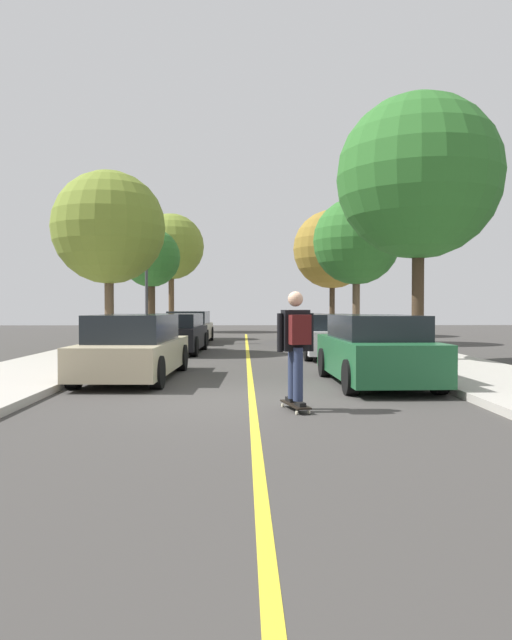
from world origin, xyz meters
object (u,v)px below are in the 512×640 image
(parked_car_right_far, at_px, (305,328))
(street_tree_left_near, at_px, (151,258))
(parked_car_right_near, at_px, (329,335))
(skateboard, at_px, (295,405))
(street_tree_left_far, at_px, (171,247))
(parked_car_left_far, at_px, (189,327))
(parked_car_right_nearest, at_px, (376,350))
(street_tree_left_nearest, at_px, (109,228))
(parked_car_left_nearest, at_px, (134,348))
(street_tree_right_near, at_px, (356,242))
(fire_hydrant, at_px, (115,343))
(streetlamp, at_px, (146,268))
(street_tree_right_far, at_px, (332,249))
(parked_car_left_near, at_px, (174,333))
(street_tree_right_nearest, at_px, (419,177))
(skateboarder, at_px, (296,340))

(parked_car_right_far, height_order, street_tree_left_near, street_tree_left_near)
(parked_car_right_near, xyz_separation_m, skateboard, (-1.89, -9.44, -0.59))
(street_tree_left_far, bearing_deg, skateboard, -79.19)
(parked_car_left_far, bearing_deg, parked_car_right_nearest, -69.99)
(street_tree_left_nearest, bearing_deg, parked_car_right_nearest, -47.70)
(parked_car_left_nearest, bearing_deg, skateboard, -51.40)
(parked_car_right_nearest, height_order, skateboard, parked_car_right_nearest)
(street_tree_right_near, bearing_deg, parked_car_right_far, 161.62)
(parked_car_right_nearest, relative_size, street_tree_right_near, 0.70)
(parked_car_left_nearest, xyz_separation_m, street_tree_right_near, (7.15, 11.83, 3.64))
(fire_hydrant, distance_m, skateboard, 9.99)
(streetlamp, relative_size, skateboard, 6.16)
(parked_car_left_nearest, relative_size, parked_car_right_nearest, 1.12)
(street_tree_right_far, bearing_deg, parked_car_left_near, -122.30)
(parked_car_left_nearest, height_order, street_tree_right_near, street_tree_right_near)
(parked_car_left_far, height_order, streetlamp, streetlamp)
(parked_car_left_far, relative_size, parked_car_right_nearest, 1.10)
(streetlamp, bearing_deg, street_tree_right_nearest, -45.71)
(parked_car_left_nearest, bearing_deg, street_tree_right_near, 58.85)
(parked_car_right_nearest, distance_m, street_tree_left_far, 26.08)
(parked_car_left_near, bearing_deg, parked_car_left_far, 90.02)
(street_tree_right_nearest, distance_m, fire_hydrant, 9.96)
(parked_car_left_near, distance_m, fire_hydrant, 2.80)
(parked_car_left_nearest, relative_size, parked_car_right_far, 1.06)
(street_tree_left_nearest, bearing_deg, fire_hydrant, -72.95)
(street_tree_left_near, bearing_deg, parked_car_left_near, -76.00)
(parked_car_right_nearest, bearing_deg, skateboard, -122.87)
(street_tree_right_near, bearing_deg, parked_car_right_nearest, -99.25)
(parked_car_left_near, relative_size, street_tree_left_far, 0.60)
(fire_hydrant, distance_m, streetlamp, 7.85)
(parked_car_left_nearest, bearing_deg, parked_car_right_nearest, -11.78)
(parked_car_left_nearest, xyz_separation_m, skateboard, (3.17, -3.97, -0.60))
(street_tree_right_far, bearing_deg, skateboarder, -100.01)
(parked_car_right_nearest, height_order, street_tree_right_nearest, street_tree_right_nearest)
(skateboarder, bearing_deg, streetlamp, 106.90)
(parked_car_right_near, height_order, street_tree_left_near, street_tree_left_near)
(parked_car_right_far, bearing_deg, parked_car_right_nearest, -90.00)
(street_tree_left_nearest, bearing_deg, street_tree_left_near, 90.00)
(street_tree_left_nearest, bearing_deg, parked_car_left_nearest, -72.86)
(street_tree_left_nearest, bearing_deg, parked_car_left_far, 70.77)
(parked_car_left_near, bearing_deg, fire_hydrant, -122.52)
(parked_car_right_near, bearing_deg, street_tree_left_nearest, 169.47)
(parked_car_left_nearest, relative_size, fire_hydrant, 6.72)
(fire_hydrant, xyz_separation_m, skateboarder, (4.68, -8.86, 0.58))
(parked_car_right_nearest, height_order, skateboarder, skateboarder)
(parked_car_right_near, bearing_deg, street_tree_right_far, 80.86)
(street_tree_left_near, height_order, street_tree_left_far, street_tree_left_far)
(streetlamp, bearing_deg, street_tree_left_near, 95.82)
(parked_car_left_near, xyz_separation_m, streetlamp, (-1.75, 5.00, 2.54))
(parked_car_left_far, relative_size, street_tree_left_far, 0.64)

